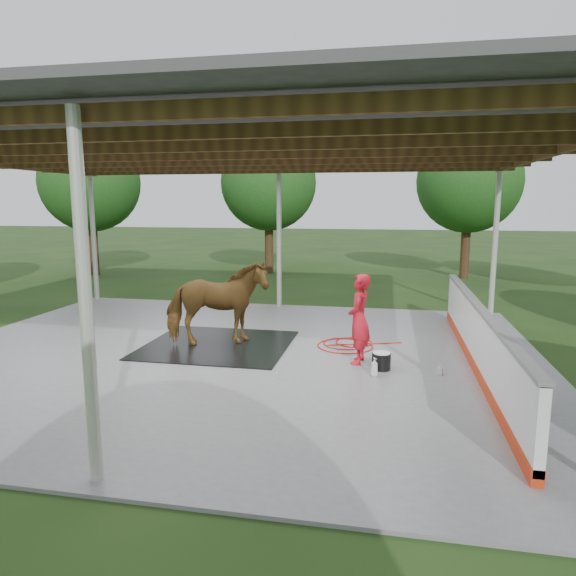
% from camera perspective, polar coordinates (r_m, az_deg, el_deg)
% --- Properties ---
extents(ground, '(100.00, 100.00, 0.00)m').
position_cam_1_polar(ground, '(10.22, -6.52, -7.54)').
color(ground, '#1E3814').
extents(concrete_slab, '(12.00, 10.00, 0.05)m').
position_cam_1_polar(concrete_slab, '(10.22, -6.53, -7.40)').
color(concrete_slab, slate).
rests_on(concrete_slab, ground).
extents(pavilion_structure, '(12.60, 10.60, 4.05)m').
position_cam_1_polar(pavilion_structure, '(9.83, -6.97, 15.16)').
color(pavilion_structure, beige).
rests_on(pavilion_structure, ground).
extents(dasher_board, '(0.16, 8.00, 1.15)m').
position_cam_1_polar(dasher_board, '(9.74, 20.27, -5.31)').
color(dasher_board, red).
rests_on(dasher_board, concrete_slab).
extents(tree_belt, '(28.00, 28.00, 5.80)m').
position_cam_1_polar(tree_belt, '(10.59, -3.81, 13.83)').
color(tree_belt, '#382314').
rests_on(tree_belt, ground).
extents(rubber_mat, '(2.94, 2.75, 0.02)m').
position_cam_1_polar(rubber_mat, '(10.83, -7.81, -6.25)').
color(rubber_mat, black).
rests_on(rubber_mat, concrete_slab).
extents(horse, '(2.24, 1.64, 1.73)m').
position_cam_1_polar(horse, '(10.63, -7.92, -1.71)').
color(horse, brown).
rests_on(horse, rubber_mat).
extents(handler, '(0.45, 0.64, 1.66)m').
position_cam_1_polar(handler, '(9.48, 7.90, -3.42)').
color(handler, red).
rests_on(handler, concrete_slab).
extents(wash_bucket, '(0.33, 0.33, 0.31)m').
position_cam_1_polar(wash_bucket, '(9.34, 10.32, -7.94)').
color(wash_bucket, black).
rests_on(wash_bucket, concrete_slab).
extents(soap_bottle_a, '(0.17, 0.17, 0.32)m').
position_cam_1_polar(soap_bottle_a, '(8.98, 9.57, -8.64)').
color(soap_bottle_a, silver).
rests_on(soap_bottle_a, concrete_slab).
extents(soap_bottle_b, '(0.10, 0.11, 0.19)m').
position_cam_1_polar(soap_bottle_b, '(9.32, 16.54, -8.66)').
color(soap_bottle_b, '#338CD8').
rests_on(soap_bottle_b, concrete_slab).
extents(hose_coil, '(1.73, 1.27, 0.02)m').
position_cam_1_polar(hose_coil, '(10.83, 6.61, -6.23)').
color(hose_coil, red).
rests_on(hose_coil, concrete_slab).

